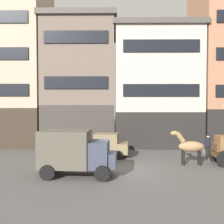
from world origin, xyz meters
name	(u,v)px	position (x,y,z in m)	size (l,w,h in m)	color
ground_plane	(122,170)	(0.00, 0.00, 0.00)	(120.00, 120.00, 0.00)	#4C4947
building_far_left	(4,60)	(-11.83, 10.29, 8.64)	(9.33, 7.42, 17.20)	#33281E
building_center_left	(81,82)	(-3.87, 10.29, 6.33)	(7.29, 7.42, 12.57)	#38332D
building_center_right	(155,86)	(3.71, 10.29, 5.90)	(8.56, 7.42, 11.72)	black
draft_horse	(190,146)	(4.66, 1.30, 1.27)	(2.35, 0.63, 2.30)	#937047
delivery_truck_near	(75,151)	(-2.69, -1.36, 1.42)	(4.45, 2.37, 2.62)	#333847
sedan_light	(105,145)	(-1.19, 3.76, 0.91)	(3.85, 2.17, 1.83)	#7A6B4C
pedestrian_officer	(208,145)	(6.79, 3.70, 0.98)	(0.49, 0.49, 1.79)	black
fire_hydrant_curbside	(53,147)	(-5.69, 5.57, 0.43)	(0.24, 0.24, 0.83)	maroon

